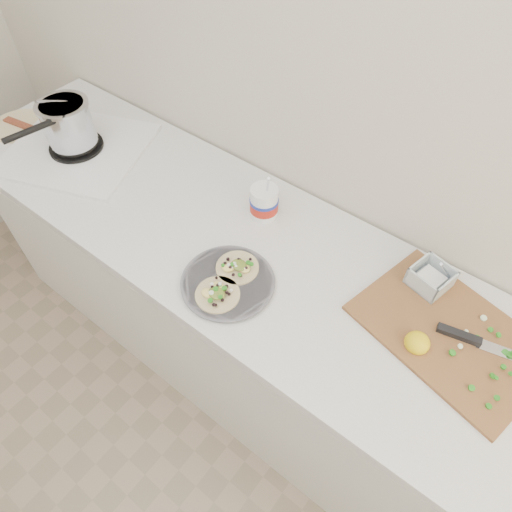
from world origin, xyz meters
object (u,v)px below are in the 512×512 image
Objects in this scene: taco_plate at (228,281)px; tub at (264,201)px; cutboard at (450,325)px; stove at (72,133)px; bacon_plate at (19,126)px.

taco_plate is 0.32m from tub.
taco_plate is 0.51× the size of cutboard.
stove is 1.48m from cutboard.
taco_plate is 1.26× the size of bacon_plate.
tub is 1.13m from bacon_plate.
stove is at bearing 8.59° from bacon_plate.
taco_plate is (0.88, -0.13, -0.06)m from stove.
bacon_plate is at bearing 175.86° from taco_plate.
stove is 0.90m from taco_plate.
cutboard reaches higher than taco_plate.
taco_plate is 0.64m from cutboard.
cutboard is (0.68, -0.04, -0.05)m from tub.
tub is at bearing -9.22° from stove.
bacon_plate is (-1.20, 0.09, -0.01)m from taco_plate.
taco_plate is 1.32× the size of tub.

